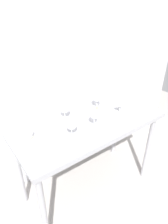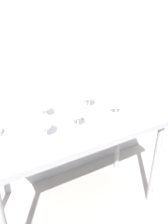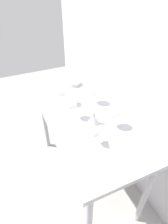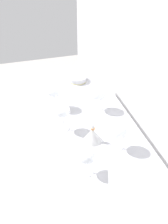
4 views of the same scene
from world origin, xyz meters
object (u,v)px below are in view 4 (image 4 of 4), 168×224
wine_glass_far_right (119,130)px  tasting_bowl (78,78)px  decanter_funnel (93,135)px  wine_glass_near_center (63,111)px  tasting_sheet_lower (134,179)px  wine_glass_far_left (98,93)px  wine_glass_near_right (87,156)px  wine_glass_near_left (54,90)px  tasting_sheet_upper (85,96)px

wine_glass_far_right → tasting_bowl: 0.77m
decanter_funnel → wine_glass_near_center: bearing=-136.6°
wine_glass_far_right → tasting_sheet_lower: 0.25m
wine_glass_near_center → wine_glass_far_left: size_ratio=1.01×
tasting_bowl → tasting_sheet_lower: bearing=0.8°
wine_glass_near_right → decanter_funnel: 0.24m
wine_glass_near_left → decanter_funnel: size_ratio=1.37×
wine_glass_far_right → wine_glass_near_right: size_ratio=1.13×
wine_glass_near_left → decanter_funnel: bearing=20.6°
wine_glass_near_center → tasting_sheet_upper: 0.39m
wine_glass_near_right → tasting_sheet_upper: 0.68m
tasting_bowl → decanter_funnel: (0.67, -0.10, 0.02)m
wine_glass_near_center → tasting_sheet_upper: (-0.30, 0.22, -0.13)m
wine_glass_near_right → decanter_funnel: wine_glass_near_right is taller
wine_glass_near_left → tasting_sheet_lower: wine_glass_near_left is taller
wine_glass_near_center → tasting_sheet_upper: size_ratio=0.81×
wine_glass_far_right → wine_glass_near_center: same height
wine_glass_near_left → tasting_sheet_upper: bearing=106.8°
wine_glass_near_left → wine_glass_near_right: 0.58m
wine_glass_near_center → decanter_funnel: wine_glass_near_center is taller
wine_glass_near_right → wine_glass_far_left: wine_glass_far_left is taller
wine_glass_near_left → tasting_bowl: 0.40m
wine_glass_far_left → tasting_sheet_upper: (-0.17, -0.04, -0.12)m
wine_glass_near_left → wine_glass_near_right: wine_glass_near_left is taller
tasting_sheet_upper → tasting_sheet_lower: 0.75m
wine_glass_near_right → tasting_sheet_lower: size_ratio=0.63×
wine_glass_near_right → wine_glass_near_center: (-0.35, -0.04, 0.02)m
wine_glass_far_right → wine_glass_far_left: (-0.37, 0.01, -0.00)m
wine_glass_far_right → wine_glass_near_right: wine_glass_far_right is taller
wine_glass_near_center → tasting_sheet_lower: (0.45, 0.24, -0.13)m
wine_glass_near_right → tasting_sheet_upper: wine_glass_near_right is taller
wine_glass_near_left → tasting_sheet_upper: (-0.07, 0.23, -0.13)m
wine_glass_far_left → decanter_funnel: size_ratio=1.31×
wine_glass_near_right → tasting_sheet_upper: bearing=164.5°
wine_glass_far_right → tasting_bowl: (-0.77, -0.02, -0.10)m
tasting_sheet_upper → wine_glass_near_left: bearing=-35.5°
tasting_sheet_lower → tasting_bowl: (-0.98, -0.01, 0.02)m
wine_glass_near_right → decanter_funnel: (-0.21, 0.09, -0.07)m
wine_glass_far_right → wine_glass_far_left: wine_glass_far_right is taller
tasting_sheet_lower → decanter_funnel: size_ratio=1.85×
wine_glass_near_left → wine_glass_near_right: size_ratio=1.17×
decanter_funnel → tasting_sheet_lower: bearing=19.5°
wine_glass_far_right → tasting_bowl: size_ratio=1.26×
tasting_sheet_lower → wine_glass_near_right: bearing=-97.8°
wine_glass_far_right → tasting_sheet_upper: bearing=-177.3°
tasting_sheet_upper → tasting_bowl: tasting_bowl is taller
wine_glass_near_center → tasting_sheet_upper: bearing=143.8°
wine_glass_near_right → wine_glass_near_center: bearing=-173.5°
wine_glass_near_left → tasting_bowl: wine_glass_near_left is taller
tasting_bowl → wine_glass_far_left: bearing=3.9°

